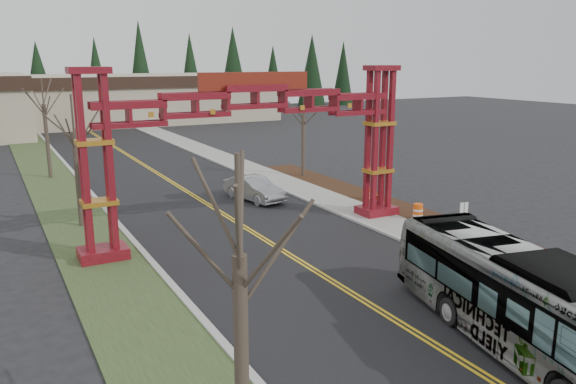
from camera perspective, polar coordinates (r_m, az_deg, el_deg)
road at (r=36.52m, az=-7.92°, el=-1.42°), size 12.00×110.00×0.02m
lane_line_left at (r=36.48m, az=-8.10°, el=-1.42°), size 0.12×100.00×0.01m
lane_line_right at (r=36.56m, az=-7.75°, el=-1.37°), size 0.12×100.00×0.01m
curb_right at (r=39.01m, az=0.54°, el=-0.24°), size 0.30×110.00×0.15m
sidewalk_right at (r=39.72m, az=2.37°, el=-0.01°), size 2.60×110.00×0.14m
landscape_strip at (r=30.32m, az=21.58°, el=-5.21°), size 2.60×50.00×0.12m
grass_median at (r=34.64m, az=-20.39°, el=-2.90°), size 4.00×110.00×0.08m
curb_left at (r=34.91m, az=-17.40°, el=-2.49°), size 0.30×110.00×0.15m
gateway_arch at (r=29.07m, az=-3.34°, el=6.92°), size 18.20×1.60×8.90m
retail_building_east at (r=91.05m, az=-14.53°, el=9.26°), size 38.00×20.30×7.00m
conifer_treeline at (r=100.95m, az=-21.83°, el=10.79°), size 116.10×5.60×13.00m
transit_bus at (r=19.63m, az=23.15°, el=-10.38°), size 5.17×12.26×3.33m
silver_sedan at (r=37.58m, az=-3.48°, el=0.36°), size 2.68×5.16×1.62m
bare_tree_median_near at (r=11.61m, az=-4.97°, el=-6.58°), size 3.22×3.22×7.40m
bare_tree_median_mid at (r=32.83m, az=-20.92°, el=5.66°), size 3.10×3.10×7.42m
bare_tree_median_far at (r=47.80m, az=-23.57°, el=8.14°), size 2.98×2.98×7.83m
bare_tree_right_far at (r=44.65m, az=1.57°, el=7.77°), size 3.02×3.02×6.94m
street_sign at (r=30.39m, az=17.41°, el=-2.07°), size 0.46×0.13×2.04m
barrel_south at (r=33.56m, az=13.06°, el=-2.05°), size 0.56×0.56×1.04m
barrel_mid at (r=35.21m, az=8.89°, el=-1.12°), size 0.58×0.58×1.07m
barrel_north at (r=37.73m, az=8.17°, el=-0.27°), size 0.48×0.48×0.88m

